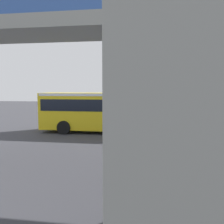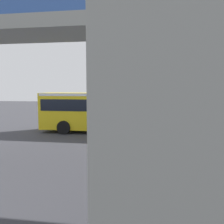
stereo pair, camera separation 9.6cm
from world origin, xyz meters
name	(u,v)px [view 1 (the left image)]	position (x,y,z in m)	size (l,w,h in m)	color
ground	(111,130)	(0.00, 0.00, 0.00)	(80.00, 80.00, 0.00)	#38383D
city_bus	(114,109)	(-0.37, 0.93, 1.88)	(11.54, 2.85, 3.15)	yellow
bicycle_green	(203,139)	(-6.44, 4.12, 0.37)	(1.77, 0.44, 0.96)	black
pedestrian	(136,117)	(-2.00, -2.52, 0.89)	(0.38, 0.38, 1.79)	#2D2D38
lane_dash_leftmost	(179,126)	(-6.00, -2.91, 0.00)	(2.00, 0.20, 0.01)	silver
lane_dash_left	(136,125)	(-2.00, -2.91, 0.00)	(2.00, 0.20, 0.01)	silver
lane_dash_centre	(95,124)	(2.00, -2.91, 0.00)	(2.00, 0.20, 0.01)	silver
lane_dash_right	(56,123)	(6.00, -2.91, 0.00)	(2.00, 0.20, 0.01)	silver
pedestrian_overpass	(72,40)	(0.00, 9.95, 5.42)	(31.10, 2.60, 7.19)	gray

